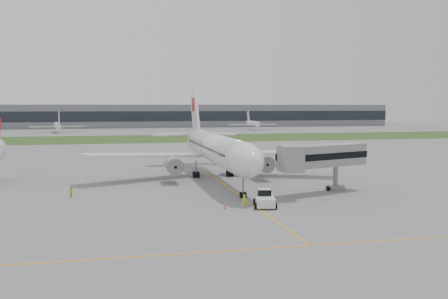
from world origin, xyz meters
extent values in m
plane|color=slate|center=(0.00, 0.00, 0.00)|extent=(600.00, 600.00, 0.00)
cube|color=#29491B|center=(0.00, 120.00, 0.01)|extent=(600.00, 50.00, 0.02)
cube|color=slate|center=(0.00, 230.00, 7.00)|extent=(320.00, 22.00, 14.00)
cube|color=#1F222C|center=(0.00, 219.00, 7.00)|extent=(320.00, 0.60, 6.00)
cylinder|color=white|center=(0.00, 4.00, 5.60)|extent=(5.00, 38.00, 5.00)
ellipsoid|color=white|center=(0.00, -15.50, 5.60)|extent=(5.00, 11.00, 5.00)
cube|color=black|center=(0.00, -16.50, 6.50)|extent=(3.20, 1.54, 1.14)
cone|color=white|center=(0.00, 26.00, 6.40)|extent=(5.00, 10.53, 6.16)
cube|color=white|center=(-13.00, 6.00, 4.40)|extent=(22.13, 13.52, 1.70)
cube|color=white|center=(13.00, 6.00, 4.40)|extent=(22.13, 13.52, 1.70)
cylinder|color=#A2A1A7|center=(-8.00, 1.50, 3.00)|extent=(2.70, 5.20, 2.70)
cylinder|color=#A2A1A7|center=(8.00, 1.50, 3.00)|extent=(2.70, 5.20, 2.70)
cube|color=white|center=(0.00, 27.50, 11.50)|extent=(0.45, 10.90, 12.76)
cylinder|color=#BA0B0A|center=(0.00, 28.50, 13.50)|extent=(0.60, 3.20, 3.20)
cube|color=white|center=(-5.00, 28.50, 6.80)|extent=(9.54, 6.34, 0.35)
cube|color=white|center=(5.00, 28.50, 6.80)|extent=(9.54, 6.34, 0.35)
cylinder|color=gray|center=(0.00, -15.00, 1.55)|extent=(0.24, 0.24, 3.10)
cylinder|color=black|center=(-3.20, 7.00, 0.55)|extent=(1.40, 1.10, 1.10)
cylinder|color=black|center=(3.20, 7.00, 0.55)|extent=(1.40, 1.10, 1.10)
cube|color=silver|center=(1.20, -21.66, 0.76)|extent=(3.24, 4.67, 1.14)
cube|color=silver|center=(1.45, -20.55, 1.70)|extent=(1.99, 1.85, 0.95)
cube|color=black|center=(1.45, -20.55, 1.75)|extent=(2.05, 1.91, 0.80)
cylinder|color=black|center=(0.27, -19.99, 0.43)|extent=(0.51, 0.90, 0.85)
cylinder|color=black|center=(2.76, -20.55, 0.43)|extent=(0.51, 0.90, 0.85)
cylinder|color=black|center=(-0.35, -22.76, 0.43)|extent=(0.51, 0.90, 0.85)
cylinder|color=black|center=(2.14, -23.32, 0.43)|extent=(0.51, 0.90, 0.85)
cube|color=#969598|center=(12.96, -13.18, 5.68)|extent=(15.53, 8.13, 3.28)
cube|color=black|center=(12.96, -13.18, 5.68)|extent=(15.77, 8.30, 0.98)
cube|color=#969598|center=(6.61, -16.55, 5.68)|extent=(2.84, 3.72, 3.72)
cylinder|color=gray|center=(15.88, -11.59, 2.08)|extent=(0.77, 0.77, 4.15)
cube|color=gray|center=(15.88, -11.59, 0.38)|extent=(2.98, 2.31, 0.77)
cylinder|color=black|center=(14.54, -12.05, 0.38)|extent=(0.56, 0.83, 0.77)
cylinder|color=black|center=(17.22, -11.12, 0.38)|extent=(0.56, 0.83, 0.77)
cone|color=#FF570D|center=(-4.26, -21.82, 0.25)|extent=(0.36, 0.36, 0.50)
cone|color=#FF570D|center=(0.50, -20.47, 0.25)|extent=(0.36, 0.36, 0.49)
imported|color=#B4D423|center=(-1.68, -21.87, 0.89)|extent=(0.76, 0.64, 1.78)
imported|color=#C8DD24|center=(-24.05, -8.75, 0.84)|extent=(0.78, 0.92, 1.69)
camera|label=1|loc=(-18.04, -83.36, 13.20)|focal=40.00mm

